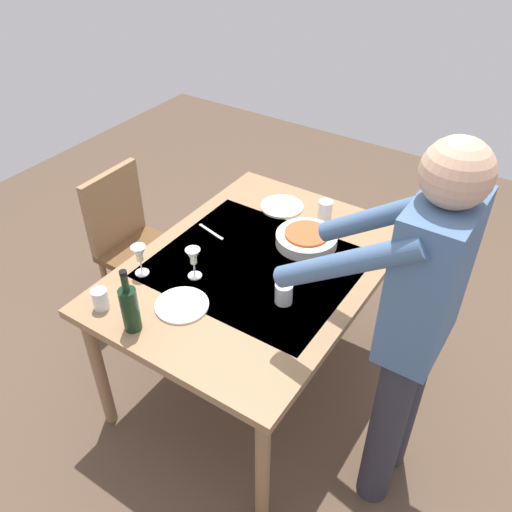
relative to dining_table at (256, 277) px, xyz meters
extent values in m
plane|color=brown|center=(0.00, 0.00, -0.70)|extent=(6.00, 6.00, 0.00)
cube|color=#93704C|center=(0.00, 0.00, 0.05)|extent=(1.43, 1.05, 0.04)
cube|color=#C6AD89|center=(0.00, 0.00, 0.07)|extent=(0.79, 0.89, 0.00)
cylinder|color=#93704C|center=(-0.65, -0.46, -0.33)|extent=(0.06, 0.06, 0.73)
cylinder|color=#93704C|center=(0.65, -0.46, -0.33)|extent=(0.06, 0.06, 0.73)
cylinder|color=#93704C|center=(-0.65, 0.46, -0.33)|extent=(0.06, 0.06, 0.73)
cylinder|color=#93704C|center=(0.65, 0.46, -0.33)|extent=(0.06, 0.06, 0.73)
cube|color=brown|center=(-0.07, -0.83, -0.25)|extent=(0.40, 0.40, 0.04)
cube|color=#93704C|center=(-0.07, -1.01, 0.00)|extent=(0.40, 0.04, 0.45)
cylinder|color=#93704C|center=(-0.24, -1.00, -0.47)|extent=(0.04, 0.04, 0.43)
cylinder|color=#93704C|center=(0.10, -1.00, -0.47)|extent=(0.04, 0.04, 0.43)
cylinder|color=#93704C|center=(-0.24, -0.66, -0.47)|extent=(0.04, 0.04, 0.43)
cylinder|color=#93704C|center=(0.10, -0.66, -0.47)|extent=(0.04, 0.04, 0.43)
cylinder|color=#2D2D38|center=(0.27, 0.81, -0.26)|extent=(0.14, 0.14, 0.88)
cylinder|color=#2D2D38|center=(0.07, 0.81, -0.26)|extent=(0.14, 0.14, 0.88)
cube|color=#47668E|center=(0.17, 0.81, 0.48)|extent=(0.36, 0.20, 0.60)
sphere|color=tan|center=(0.17, 0.81, 0.88)|extent=(0.22, 0.22, 0.22)
cylinder|color=#47668E|center=(0.34, 0.57, 0.55)|extent=(0.08, 0.52, 0.40)
cylinder|color=#47668E|center=(0.00, 0.57, 0.55)|extent=(0.08, 0.52, 0.40)
cylinder|color=black|center=(0.62, -0.19, 0.17)|extent=(0.07, 0.07, 0.20)
cylinder|color=black|center=(0.62, -0.19, 0.31)|extent=(0.03, 0.03, 0.08)
cylinder|color=black|center=(0.62, -0.19, 0.36)|extent=(0.03, 0.03, 0.02)
cylinder|color=white|center=(0.22, -0.18, 0.08)|extent=(0.06, 0.06, 0.01)
cylinder|color=white|center=(0.22, -0.18, 0.12)|extent=(0.01, 0.01, 0.07)
cone|color=white|center=(0.22, -0.18, 0.19)|extent=(0.07, 0.07, 0.07)
cylinder|color=beige|center=(0.22, -0.18, 0.17)|extent=(0.03, 0.03, 0.03)
cylinder|color=white|center=(0.34, -0.40, 0.08)|extent=(0.06, 0.06, 0.01)
cylinder|color=white|center=(0.34, -0.40, 0.12)|extent=(0.01, 0.01, 0.07)
cone|color=white|center=(0.34, -0.40, 0.19)|extent=(0.07, 0.07, 0.07)
cylinder|color=beige|center=(0.34, -0.40, 0.17)|extent=(0.03, 0.03, 0.03)
cylinder|color=silver|center=(0.15, 0.24, 0.12)|extent=(0.08, 0.08, 0.09)
cylinder|color=silver|center=(-0.51, 0.09, 0.13)|extent=(0.07, 0.07, 0.11)
cylinder|color=silver|center=(0.60, -0.38, 0.12)|extent=(0.07, 0.07, 0.09)
cylinder|color=white|center=(-0.27, 0.12, 0.10)|extent=(0.30, 0.30, 0.05)
cylinder|color=#C6562D|center=(-0.27, 0.12, 0.13)|extent=(0.22, 0.22, 0.03)
cylinder|color=white|center=(-0.49, -0.15, 0.08)|extent=(0.23, 0.23, 0.01)
cylinder|color=white|center=(0.41, -0.11, 0.08)|extent=(0.23, 0.23, 0.01)
cube|color=silver|center=(-0.09, -0.33, 0.08)|extent=(0.06, 0.18, 0.00)
camera|label=1|loc=(1.64, 1.08, 1.64)|focal=37.92mm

